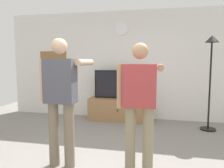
# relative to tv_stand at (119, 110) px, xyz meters

# --- Properties ---
(back_wall) EXTENTS (6.40, 0.10, 2.70)m
(back_wall) POSITION_rel_tv_stand_xyz_m (0.17, 0.35, 1.08)
(back_wall) COLOR silver
(back_wall) RESTS_ON ground_plane
(tv_stand) EXTENTS (1.49, 0.46, 0.54)m
(tv_stand) POSITION_rel_tv_stand_xyz_m (0.00, 0.00, 0.00)
(tv_stand) COLOR #997047
(tv_stand) RESTS_ON ground_plane
(television) EXTENTS (1.25, 0.07, 0.69)m
(television) POSITION_rel_tv_stand_xyz_m (0.00, 0.05, 0.62)
(television) COLOR black
(television) RESTS_ON tv_stand
(wall_clock) EXTENTS (0.32, 0.03, 0.32)m
(wall_clock) POSITION_rel_tv_stand_xyz_m (-0.00, 0.29, 1.99)
(wall_clock) COLOR white
(framed_picture) EXTENTS (0.75, 0.04, 0.48)m
(framed_picture) POSITION_rel_tv_stand_xyz_m (-1.87, 0.30, 1.20)
(framed_picture) COLOR olive
(floor_lamp) EXTENTS (0.32, 0.32, 1.98)m
(floor_lamp) POSITION_rel_tv_stand_xyz_m (1.98, -0.33, 1.14)
(floor_lamp) COLOR black
(floor_lamp) RESTS_ON ground_plane
(person_standing_nearer_lamp) EXTENTS (0.59, 0.78, 1.76)m
(person_standing_nearer_lamp) POSITION_rel_tv_stand_xyz_m (-0.36, -2.45, 0.73)
(person_standing_nearer_lamp) COLOR #7A6B56
(person_standing_nearer_lamp) RESTS_ON ground_plane
(person_standing_nearer_couch) EXTENTS (0.60, 0.78, 1.69)m
(person_standing_nearer_couch) POSITION_rel_tv_stand_xyz_m (0.69, -2.33, 0.69)
(person_standing_nearer_couch) COLOR gray
(person_standing_nearer_couch) RESTS_ON ground_plane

